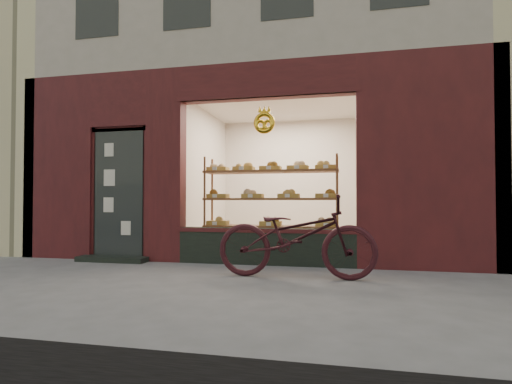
# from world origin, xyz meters

# --- Properties ---
(ground) EXTENTS (90.00, 90.00, 0.00)m
(ground) POSITION_xyz_m (0.00, 0.00, 0.00)
(ground) COLOR #5C5C5C
(bakery_building) EXTENTS (7.20, 7.28, 9.00)m
(bakery_building) POSITION_xyz_m (0.04, 5.29, 5.58)
(bakery_building) COLOR #371315
(bakery_building) RESTS_ON ground
(display_shelf) EXTENTS (2.20, 0.45, 1.70)m
(display_shelf) POSITION_xyz_m (0.45, 2.55, 0.89)
(display_shelf) COLOR #562A14
(display_shelf) RESTS_ON ground
(bicycle) EXTENTS (1.99, 0.69, 1.05)m
(bicycle) POSITION_xyz_m (1.02, 1.14, 0.52)
(bicycle) COLOR #321117
(bicycle) RESTS_ON ground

